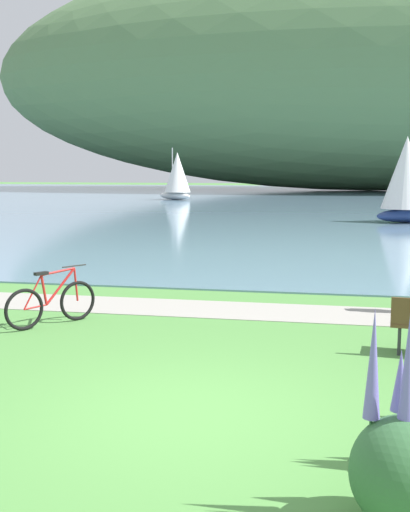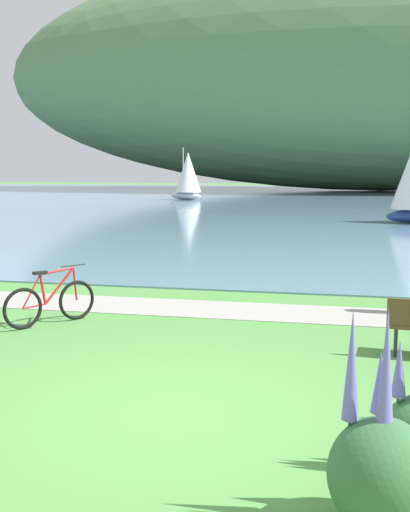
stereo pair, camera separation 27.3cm
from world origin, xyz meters
name	(u,v)px [view 2 (the right image)]	position (x,y,z in m)	size (l,w,h in m)	color
ground_plane	(177,412)	(0.00, 0.00, 0.00)	(200.00, 200.00, 0.00)	#518E42
bay_water	(321,200)	(0.00, 47.04, 0.02)	(180.00, 80.00, 0.04)	#6B8EA8
distant_hillside	(385,69)	(5.89, 69.03, 13.60)	(89.52, 28.00, 27.12)	#567A4C
shoreline_path	(246,311)	(0.00, 5.19, 0.01)	(60.00, 1.50, 0.01)	#A39E93
bicycle_leaning_near_bench	(51,302)	(-3.20, 3.46, 0.40)	(1.08, 1.47, 1.01)	black
echium_bush_closest_to_camera	(381,467)	(2.11, -1.94, 0.50)	(0.83, 0.83, 1.76)	#386B3D
sailboat_mid_bay	(188,175)	(-10.83, 44.77, 2.05)	(3.57, 3.17, 4.28)	white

